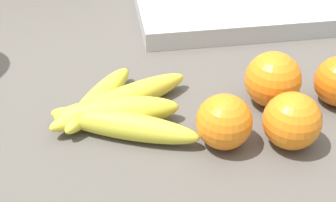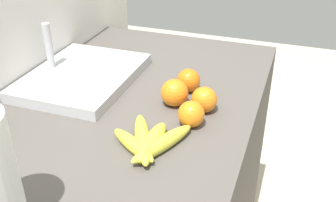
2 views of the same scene
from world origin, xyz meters
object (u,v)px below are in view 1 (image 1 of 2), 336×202
object	(u,v)px
orange_back_left	(224,122)
orange_center	(273,80)
banana_bunch	(116,110)
orange_far_right	(292,121)

from	to	relation	value
orange_back_left	orange_center	xyz separation A→B (m)	(0.09, 0.08, 0.00)
banana_bunch	orange_back_left	size ratio (longest dim) A/B	2.93
banana_bunch	orange_center	xyz separation A→B (m)	(0.22, 0.01, 0.02)
orange_back_left	orange_far_right	distance (m)	0.08
orange_back_left	orange_center	bearing A→B (deg)	40.38
banana_bunch	orange_back_left	bearing A→B (deg)	-27.65
banana_bunch	orange_back_left	xyz separation A→B (m)	(0.13, -0.07, 0.02)
orange_center	orange_far_right	bearing A→B (deg)	-93.81
banana_bunch	orange_back_left	distance (m)	0.15
orange_back_left	orange_far_right	world-z (taller)	orange_far_right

